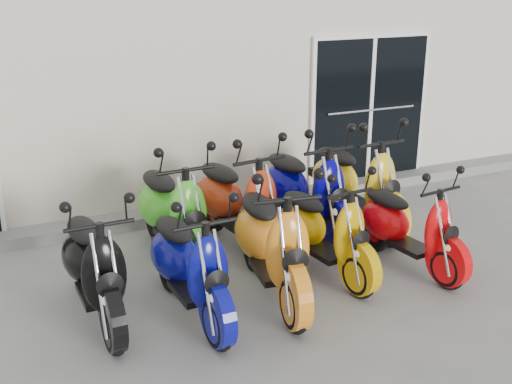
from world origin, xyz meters
TOP-DOWN VIEW (x-y plane):
  - ground at (0.00, 0.00)m, footprint 80.00×80.00m
  - building at (0.00, 5.20)m, footprint 14.00×6.00m
  - front_step at (0.00, 2.02)m, footprint 14.00×0.40m
  - door_right at (2.60, 2.17)m, footprint 2.02×0.08m
  - scooter_front_black at (-2.04, -0.19)m, footprint 0.72×1.90m
  - scooter_front_blue at (-1.21, -0.52)m, footprint 0.76×1.89m
  - scooter_front_orange_a at (-0.33, -0.49)m, footprint 1.03×2.13m
  - scooter_front_orange_b at (0.41, -0.26)m, footprint 0.84×1.85m
  - scooter_front_red at (1.35, -0.51)m, footprint 0.83×1.79m
  - scooter_back_green at (-0.96, 0.78)m, footprint 0.82×2.06m
  - scooter_back_red at (-0.15, 0.78)m, footprint 1.00×2.12m
  - scooter_back_blue at (0.75, 0.77)m, footprint 0.89×2.11m
  - scooter_back_yellow at (1.48, 0.77)m, footprint 0.84×2.10m

SIDE VIEW (x-z plane):
  - ground at x=0.00m, z-range 0.00..0.00m
  - front_step at x=0.00m, z-range 0.00..0.15m
  - scooter_front_red at x=1.35m, z-range 0.00..1.27m
  - scooter_front_orange_b at x=0.41m, z-range 0.00..1.32m
  - scooter_front_blue at x=-1.21m, z-range 0.00..1.38m
  - scooter_front_black at x=-2.04m, z-range 0.00..1.40m
  - scooter_back_green at x=-0.96m, z-range 0.00..1.50m
  - scooter_back_red at x=-0.15m, z-range 0.00..1.50m
  - scooter_front_orange_a at x=-0.33m, z-range 0.00..1.51m
  - scooter_back_blue at x=0.75m, z-range 0.00..1.53m
  - scooter_back_yellow at x=1.48m, z-range 0.00..1.53m
  - door_right at x=2.60m, z-range 0.15..2.37m
  - building at x=0.00m, z-range 0.00..3.20m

